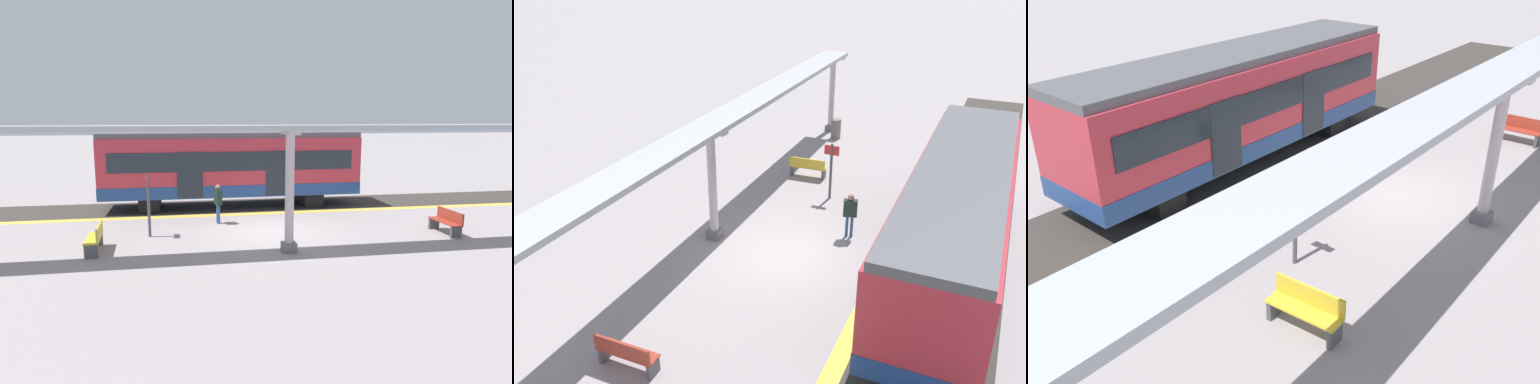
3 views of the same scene
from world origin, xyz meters
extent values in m
plane|color=gray|center=(0.00, 0.00, 0.00)|extent=(176.00, 176.00, 0.00)
cube|color=yellow|center=(-2.87, 0.00, 0.00)|extent=(0.47, 30.94, 0.01)
cube|color=#38332D|center=(-4.71, 0.00, 0.00)|extent=(3.20, 42.94, 0.01)
cube|color=#B72D3A|center=(-4.71, -0.93, 1.94)|extent=(2.60, 11.70, 2.60)
cube|color=navy|center=(-4.71, -0.93, 0.92)|extent=(2.63, 11.72, 0.55)
cube|color=#515156|center=(-4.71, -0.93, 3.36)|extent=(2.39, 11.70, 0.24)
cube|color=#1E262D|center=(-3.40, -0.93, 2.25)|extent=(0.03, 10.76, 0.84)
cube|color=#1E262D|center=(-3.39, -2.88, 1.69)|extent=(0.04, 1.10, 2.00)
cube|color=#1E262D|center=(-3.39, 1.02, 1.69)|extent=(0.04, 1.10, 2.00)
cube|color=black|center=(-4.71, 2.82, 0.32)|extent=(2.21, 0.90, 0.64)
cube|color=black|center=(-4.71, -4.67, 0.32)|extent=(2.21, 0.90, 0.64)
cube|color=slate|center=(2.66, -12.05, 0.15)|extent=(0.44, 0.44, 0.30)
cylinder|color=#BCABB2|center=(2.66, -12.05, 1.98)|extent=(0.28, 0.28, 3.36)
cube|color=#BCABB2|center=(2.66, -12.05, 3.72)|extent=(1.10, 0.36, 0.12)
cube|color=slate|center=(2.66, 0.01, 0.15)|extent=(0.44, 0.44, 0.30)
cylinder|color=#BCABB2|center=(2.66, 0.01, 1.98)|extent=(0.28, 0.28, 3.36)
cube|color=#BCABB2|center=(2.66, 0.01, 3.72)|extent=(1.10, 0.36, 0.12)
cube|color=#A8AAB2|center=(2.66, 0.09, 3.86)|extent=(1.20, 25.08, 0.16)
cube|color=gold|center=(1.62, -6.02, 0.44)|extent=(1.52, 0.53, 0.04)
cube|color=gold|center=(1.60, -5.83, 0.66)|extent=(1.50, 0.15, 0.40)
cube|color=#4C4C51|center=(2.28, -5.98, 0.21)|extent=(0.12, 0.40, 0.42)
cube|color=#4C4C51|center=(0.95, -6.06, 0.21)|extent=(0.12, 0.40, 0.42)
cube|color=maroon|center=(1.50, 6.12, 0.44)|extent=(1.50, 0.45, 0.04)
cube|color=maroon|center=(1.50, 6.31, 0.66)|extent=(1.50, 0.07, 0.40)
cube|color=#4C4C51|center=(2.17, 6.13, 0.21)|extent=(0.10, 0.40, 0.42)
cube|color=#4C4C51|center=(0.83, 6.11, 0.21)|extent=(0.10, 0.40, 0.42)
cylinder|color=slate|center=(2.04, -11.04, 0.49)|extent=(0.48, 0.48, 0.97)
cylinder|color=#4C4C51|center=(0.14, -4.40, 1.10)|extent=(0.10, 0.10, 2.20)
cube|color=red|center=(0.14, -4.40, 1.95)|extent=(0.56, 0.04, 0.36)
cylinder|color=#2D5180|center=(-1.46, -1.87, 0.39)|extent=(0.10, 0.10, 0.77)
cylinder|color=#2D5180|center=(-1.31, -1.83, 0.39)|extent=(0.10, 0.10, 0.77)
cube|color=#1A2C23|center=(-1.38, -1.85, 1.06)|extent=(0.49, 0.31, 0.58)
sphere|color=#8D6452|center=(-1.38, -1.85, 1.46)|extent=(0.21, 0.21, 0.21)
camera|label=1|loc=(15.50, -3.27, 4.20)|focal=30.67mm
camera|label=2|loc=(-5.51, 13.80, 9.14)|focal=38.63mm
camera|label=3|loc=(6.32, -12.37, 6.88)|focal=38.06mm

